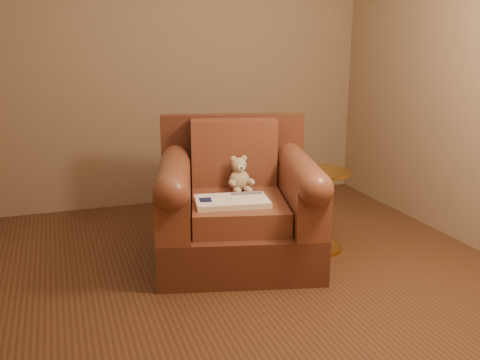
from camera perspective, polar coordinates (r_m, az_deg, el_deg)
name	(u,v)px	position (r m, az deg, el deg)	size (l,w,h in m)	color
floor	(228,286)	(3.56, -1.25, -11.26)	(4.00, 4.00, 0.00)	#4E2E1A
room	(227,12)	(3.20, -1.43, 17.46)	(4.02, 4.02, 2.71)	#887154
armchair	(237,206)	(3.89, -0.33, -2.82)	(1.34, 1.30, 1.00)	#522A1B
teddy_bear	(240,178)	(3.93, -0.02, 0.26)	(0.19, 0.22, 0.27)	tan
guidebook	(232,201)	(3.63, -0.87, -2.28)	(0.54, 0.37, 0.04)	beige
side_table	(320,207)	(4.08, 8.53, -2.91)	(0.44, 0.44, 0.62)	gold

